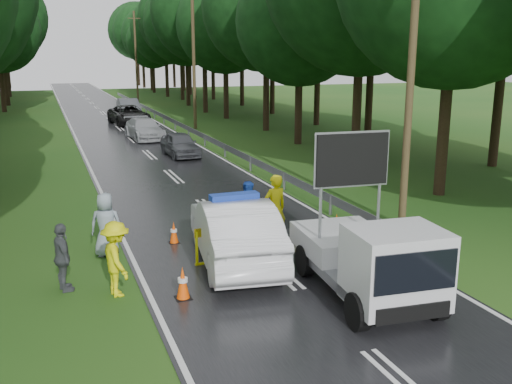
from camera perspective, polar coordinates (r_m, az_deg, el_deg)
name	(u,v)px	position (r m, az deg, el deg)	size (l,w,h in m)	color
ground	(275,268)	(14.82, 1.95, -7.65)	(160.00, 160.00, 0.00)	#1B4D16
road	(120,128)	(43.40, -13.45, 6.20)	(7.00, 140.00, 0.02)	black
guardrail	(170,120)	(43.62, -8.57, 7.16)	(0.12, 60.06, 0.70)	gray
utility_pole_near	(412,65)	(18.10, 15.29, 12.19)	(1.40, 0.24, 10.00)	#463820
utility_pole_mid	(194,58)	(42.07, -6.25, 13.17)	(1.40, 0.24, 10.00)	#463820
utility_pole_far	(136,56)	(67.56, -11.92, 13.13)	(1.40, 0.24, 10.00)	#463820
police_sedan	(235,231)	(14.99, -2.15, -3.92)	(2.51, 5.37, 1.87)	white
work_truck	(371,258)	(12.95, 11.38, -6.51)	(2.37, 4.68, 3.61)	gray
barrier	(238,232)	(15.22, -1.83, -4.01)	(2.44, 0.31, 1.01)	yellow
officer	(275,209)	(16.54, 1.89, -1.67)	(0.74, 0.48, 2.02)	yellow
civilian	(249,208)	(17.35, -0.66, -1.57)	(0.80, 0.62, 1.65)	#1A42AA
bystander_left	(116,259)	(13.33, -13.80, -6.52)	(1.13, 0.65, 1.75)	yellow
bystander_mid	(63,258)	(13.93, -18.78, -6.23)	(0.96, 0.40, 1.63)	#45494E
bystander_right	(106,225)	(15.95, -14.77, -3.18)	(0.86, 0.56, 1.77)	#8695A1
queue_car_first	(180,144)	(30.94, -7.59, 4.75)	(1.52, 3.79, 1.29)	#3D3F45
queue_car_second	(144,129)	(37.59, -11.10, 6.22)	(1.87, 4.61, 1.34)	#9B9EA2
queue_car_third	(129,115)	(45.72, -12.60, 7.53)	(2.46, 5.33, 1.48)	black
queue_car_fourth	(129,108)	(51.75, -12.62, 8.25)	(1.64, 4.71, 1.55)	#3F4247
cone_near_left	(183,283)	(13.04, -7.33, -9.06)	(0.36, 0.36, 0.77)	black
cone_center	(255,247)	(15.36, -0.14, -5.54)	(0.32, 0.32, 0.68)	black
cone_far	(265,218)	(18.12, 0.93, -2.57)	(0.31, 0.31, 0.65)	black
cone_left_mid	(174,233)	(16.77, -8.22, -4.08)	(0.31, 0.31, 0.65)	black
cone_right	(336,227)	(17.02, 8.03, -3.53)	(0.38, 0.38, 0.81)	black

